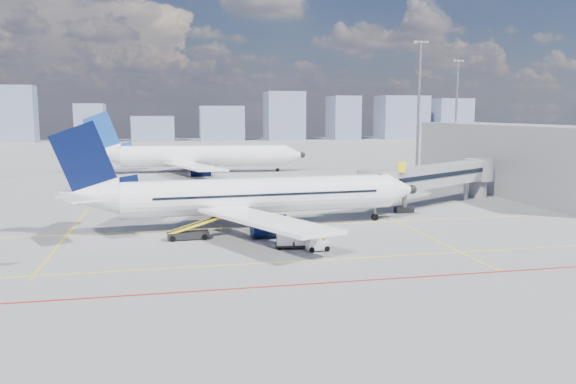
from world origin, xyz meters
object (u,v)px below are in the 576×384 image
Objects in this scene: main_aircraft at (246,196)px; belt_loader at (190,233)px; baggage_tug at (317,244)px; second_aircraft at (195,156)px; ramp_worker at (324,240)px; cargo_dolly at (293,238)px.

belt_loader is at bearing -146.51° from main_aircraft.
belt_loader is at bearing 143.49° from baggage_tug.
second_aircraft is 25.39× the size of ramp_worker.
second_aircraft reaches higher than ramp_worker.
baggage_tug is at bearing -34.96° from belt_loader.
belt_loader is 12.91m from ramp_worker.
baggage_tug is at bearing -78.43° from second_aircraft.
main_aircraft is 22.47× the size of ramp_worker.
cargo_dolly is (2.79, -9.75, -2.29)m from main_aircraft.
baggage_tug is 0.36× the size of belt_loader.
cargo_dolly reaches higher than baggage_tug.
main_aircraft is at bearing 113.15° from cargo_dolly.
cargo_dolly is at bearing -33.67° from belt_loader.
cargo_dolly is at bearing -76.85° from main_aircraft.
second_aircraft is 13.20× the size of cargo_dolly.
cargo_dolly reaches higher than ramp_worker.
cargo_dolly is (-1.75, 1.39, 0.30)m from baggage_tug.
cargo_dolly is 0.59× the size of belt_loader.
second_aircraft reaches higher than baggage_tug.
belt_loader is 3.28× the size of ramp_worker.
belt_loader is (-10.51, 6.75, -0.05)m from baggage_tug.
ramp_worker reaches higher than baggage_tug.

